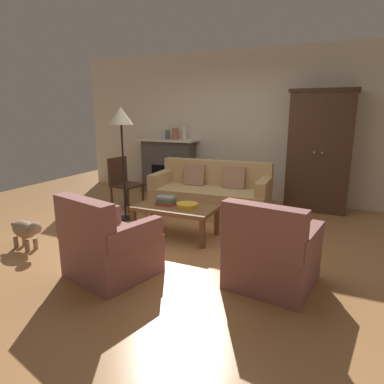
% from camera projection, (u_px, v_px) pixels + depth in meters
% --- Properties ---
extents(ground_plane, '(9.60, 9.60, 0.00)m').
position_uv_depth(ground_plane, '(189.00, 239.00, 4.53)').
color(ground_plane, '#B27A47').
extents(back_wall, '(7.20, 0.10, 2.80)m').
position_uv_depth(back_wall, '(245.00, 126.00, 6.46)').
color(back_wall, silver).
rests_on(back_wall, ground).
extents(fireplace, '(1.26, 0.48, 1.12)m').
position_uv_depth(fireplace, '(168.00, 166.00, 7.06)').
color(fireplace, '#4C4947').
rests_on(fireplace, ground).
extents(armoire, '(1.06, 0.57, 2.03)m').
position_uv_depth(armoire, '(319.00, 151.00, 5.70)').
color(armoire, '#472D1E').
rests_on(armoire, ground).
extents(couch, '(1.96, 0.95, 0.86)m').
position_uv_depth(couch, '(211.00, 195.00, 5.62)').
color(couch, tan).
rests_on(couch, ground).
extents(coffee_table, '(1.10, 0.60, 0.42)m').
position_uv_depth(coffee_table, '(175.00, 210.00, 4.59)').
color(coffee_table, brown).
rests_on(coffee_table, ground).
extents(fruit_bowl, '(0.29, 0.29, 0.05)m').
position_uv_depth(fruit_bowl, '(187.00, 205.00, 4.52)').
color(fruit_bowl, gold).
rests_on(fruit_bowl, coffee_table).
extents(book_stack, '(0.25, 0.18, 0.12)m').
position_uv_depth(book_stack, '(166.00, 200.00, 4.64)').
color(book_stack, '#B73833').
rests_on(book_stack, coffee_table).
extents(mantel_vase_slate, '(0.10, 0.10, 0.18)m').
position_uv_depth(mantel_vase_slate, '(168.00, 135.00, 6.89)').
color(mantel_vase_slate, '#565B66').
rests_on(mantel_vase_slate, fireplace).
extents(mantel_vase_terracotta, '(0.14, 0.14, 0.23)m').
position_uv_depth(mantel_vase_terracotta, '(175.00, 134.00, 6.81)').
color(mantel_vase_terracotta, '#A86042').
rests_on(mantel_vase_terracotta, fireplace).
extents(mantel_vase_cream, '(0.09, 0.09, 0.27)m').
position_uv_depth(mantel_vase_cream, '(184.00, 133.00, 6.73)').
color(mantel_vase_cream, beige).
rests_on(mantel_vase_cream, fireplace).
extents(armchair_near_left, '(0.93, 0.93, 0.88)m').
position_uv_depth(armchair_near_left, '(109.00, 247.00, 3.45)').
color(armchair_near_left, '#935B56').
rests_on(armchair_near_left, ground).
extents(armchair_near_right, '(0.87, 0.87, 0.88)m').
position_uv_depth(armchair_near_right, '(271.00, 255.00, 3.26)').
color(armchair_near_right, '#935B56').
rests_on(armchair_near_right, ground).
extents(side_chair_wooden, '(0.49, 0.49, 0.90)m').
position_uv_depth(side_chair_wooden, '(123.00, 180.00, 5.86)').
color(side_chair_wooden, '#472D1E').
rests_on(side_chair_wooden, ground).
extents(floor_lamp, '(0.36, 0.36, 1.74)m').
position_uv_depth(floor_lamp, '(121.00, 123.00, 5.04)').
color(floor_lamp, black).
rests_on(floor_lamp, ground).
extents(dog, '(0.57, 0.25, 0.39)m').
position_uv_depth(dog, '(26.00, 230.00, 4.16)').
color(dog, gray).
rests_on(dog, ground).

